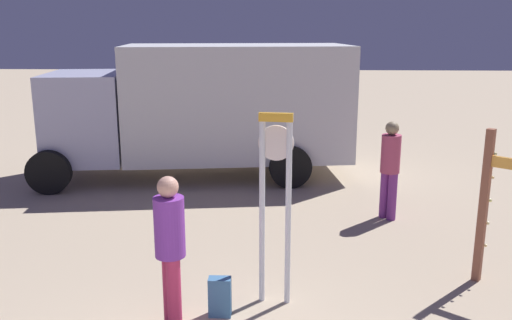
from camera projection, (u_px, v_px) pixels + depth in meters
The scene contains 6 objects.
standing_clock at pixel (275, 190), 6.47m from camera, with size 0.42×0.14×2.38m.
arrow_sign at pixel (511, 190), 6.86m from camera, with size 0.83×0.71×2.08m.
person_near_clock at pixel (170, 245), 6.02m from camera, with size 0.34×0.34×1.78m.
backpack at pixel (220, 297), 6.42m from camera, with size 0.27×0.19×0.48m.
person_distant at pixel (390, 165), 9.51m from camera, with size 0.34×0.34×1.75m.
box_truck_near at pixel (208, 105), 12.25m from camera, with size 7.10×3.38×2.94m.
Camera 1 is at (0.57, -3.39, 3.34)m, focal length 38.21 mm.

